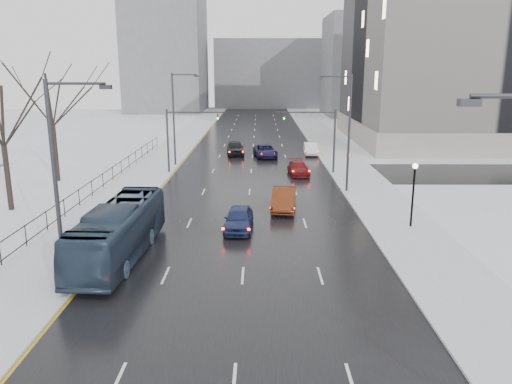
{
  "coord_description": "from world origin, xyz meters",
  "views": [
    {
      "loc": [
        0.85,
        -1.94,
        10.43
      ],
      "look_at": [
        0.63,
        30.01,
        2.5
      ],
      "focal_mm": 35.0,
      "sensor_mm": 36.0,
      "label": 1
    }
  ],
  "objects_px": {
    "mast_signal_right": "(324,133)",
    "sedan_right_cross": "(265,151)",
    "lamppost_r_mid": "(414,186)",
    "sedan_center_far": "(235,148)",
    "streetlight_l_near": "(60,178)",
    "sedan_right_distant": "(311,149)",
    "bus": "(119,231)",
    "sedan_right_near": "(284,199)",
    "tree_park_d": "(12,211)",
    "streetlight_r_mid": "(347,127)",
    "sedan_center_near": "(239,219)",
    "tree_park_e": "(59,182)",
    "streetlight_l_far": "(176,115)",
    "no_uturn_sign": "(349,158)",
    "mast_signal_left": "(178,133)",
    "sedan_right_far": "(298,168)"
  },
  "relations": [
    {
      "from": "sedan_right_cross",
      "to": "sedan_right_distant",
      "type": "relative_size",
      "value": 1.18
    },
    {
      "from": "sedan_center_near",
      "to": "sedan_right_near",
      "type": "distance_m",
      "value": 5.87
    },
    {
      "from": "bus",
      "to": "sedan_right_distant",
      "type": "relative_size",
      "value": 2.46
    },
    {
      "from": "sedan_right_far",
      "to": "streetlight_l_far",
      "type": "bearing_deg",
      "value": 155.34
    },
    {
      "from": "tree_park_e",
      "to": "sedan_center_far",
      "type": "height_order",
      "value": "tree_park_e"
    },
    {
      "from": "streetlight_l_far",
      "to": "sedan_center_near",
      "type": "height_order",
      "value": "streetlight_l_far"
    },
    {
      "from": "streetlight_l_far",
      "to": "lamppost_r_mid",
      "type": "distance_m",
      "value": 29.3
    },
    {
      "from": "streetlight_l_far",
      "to": "mast_signal_right",
      "type": "xyz_separation_m",
      "value": [
        15.49,
        -4.0,
        -1.51
      ]
    },
    {
      "from": "streetlight_l_far",
      "to": "sedan_center_near",
      "type": "xyz_separation_m",
      "value": [
        7.67,
        -22.49,
        -4.82
      ]
    },
    {
      "from": "streetlight_l_near",
      "to": "mast_signal_left",
      "type": "xyz_separation_m",
      "value": [
        0.84,
        28.0,
        -1.51
      ]
    },
    {
      "from": "tree_park_d",
      "to": "sedan_right_near",
      "type": "distance_m",
      "value": 20.52
    },
    {
      "from": "sedan_right_cross",
      "to": "no_uturn_sign",
      "type": "bearing_deg",
      "value": -68.3
    },
    {
      "from": "mast_signal_right",
      "to": "sedan_right_cross",
      "type": "relative_size",
      "value": 1.23
    },
    {
      "from": "sedan_right_cross",
      "to": "tree_park_e",
      "type": "bearing_deg",
      "value": -153.65
    },
    {
      "from": "lamppost_r_mid",
      "to": "sedan_center_far",
      "type": "bearing_deg",
      "value": 114.23
    },
    {
      "from": "sedan_center_near",
      "to": "sedan_right_far",
      "type": "height_order",
      "value": "sedan_center_near"
    },
    {
      "from": "sedan_right_cross",
      "to": "sedan_center_far",
      "type": "height_order",
      "value": "sedan_center_far"
    },
    {
      "from": "lamppost_r_mid",
      "to": "streetlight_l_near",
      "type": "bearing_deg",
      "value": -152.45
    },
    {
      "from": "lamppost_r_mid",
      "to": "mast_signal_left",
      "type": "relative_size",
      "value": 0.66
    },
    {
      "from": "sedan_right_near",
      "to": "bus",
      "type": "bearing_deg",
      "value": -129.19
    },
    {
      "from": "streetlight_l_near",
      "to": "sedan_center_far",
      "type": "bearing_deg",
      "value": 81.24
    },
    {
      "from": "streetlight_r_mid",
      "to": "sedan_right_near",
      "type": "xyz_separation_m",
      "value": [
        -5.47,
        -5.57,
        -4.77
      ]
    },
    {
      "from": "mast_signal_left",
      "to": "sedan_center_far",
      "type": "height_order",
      "value": "mast_signal_left"
    },
    {
      "from": "bus",
      "to": "tree_park_d",
      "type": "bearing_deg",
      "value": 141.27
    },
    {
      "from": "tree_park_d",
      "to": "sedan_right_distant",
      "type": "height_order",
      "value": "tree_park_d"
    },
    {
      "from": "sedan_right_cross",
      "to": "streetlight_l_near",
      "type": "bearing_deg",
      "value": -112.45
    },
    {
      "from": "streetlight_r_mid",
      "to": "mast_signal_right",
      "type": "height_order",
      "value": "streetlight_r_mid"
    },
    {
      "from": "sedan_right_near",
      "to": "tree_park_e",
      "type": "bearing_deg",
      "value": 160.69
    },
    {
      "from": "streetlight_r_mid",
      "to": "mast_signal_left",
      "type": "height_order",
      "value": "streetlight_r_mid"
    },
    {
      "from": "sedan_center_near",
      "to": "sedan_center_far",
      "type": "bearing_deg",
      "value": 95.74
    },
    {
      "from": "streetlight_l_near",
      "to": "sedan_right_distant",
      "type": "height_order",
      "value": "streetlight_l_near"
    },
    {
      "from": "bus",
      "to": "sedan_right_near",
      "type": "distance_m",
      "value": 13.86
    },
    {
      "from": "mast_signal_left",
      "to": "streetlight_r_mid",
      "type": "bearing_deg",
      "value": -27.31
    },
    {
      "from": "mast_signal_right",
      "to": "mast_signal_left",
      "type": "bearing_deg",
      "value": 180.0
    },
    {
      "from": "mast_signal_right",
      "to": "sedan_right_distant",
      "type": "bearing_deg",
      "value": 90.64
    },
    {
      "from": "sedan_center_near",
      "to": "sedan_right_far",
      "type": "bearing_deg",
      "value": 75.99
    },
    {
      "from": "sedan_right_cross",
      "to": "sedan_right_distant",
      "type": "height_order",
      "value": "sedan_right_distant"
    },
    {
      "from": "mast_signal_left",
      "to": "sedan_center_near",
      "type": "relative_size",
      "value": 1.45
    },
    {
      "from": "tree_park_d",
      "to": "mast_signal_left",
      "type": "bearing_deg",
      "value": 53.2
    },
    {
      "from": "sedan_center_near",
      "to": "sedan_right_distant",
      "type": "bearing_deg",
      "value": 78.09
    },
    {
      "from": "streetlight_r_mid",
      "to": "streetlight_l_near",
      "type": "distance_m",
      "value": 25.82
    },
    {
      "from": "streetlight_r_mid",
      "to": "sedan_center_far",
      "type": "distance_m",
      "value": 22.27
    },
    {
      "from": "tree_park_e",
      "to": "streetlight_l_far",
      "type": "xyz_separation_m",
      "value": [
        10.03,
        8.0,
        5.62
      ]
    },
    {
      "from": "streetlight_r_mid",
      "to": "sedan_right_near",
      "type": "height_order",
      "value": "streetlight_r_mid"
    },
    {
      "from": "lamppost_r_mid",
      "to": "mast_signal_left",
      "type": "distance_m",
      "value": 25.71
    },
    {
      "from": "no_uturn_sign",
      "to": "sedan_right_cross",
      "type": "xyz_separation_m",
      "value": [
        -7.63,
        13.45,
        -1.53
      ]
    },
    {
      "from": "sedan_right_cross",
      "to": "sedan_right_distant",
      "type": "distance_m",
      "value": 5.92
    },
    {
      "from": "tree_park_d",
      "to": "streetlight_l_near",
      "type": "height_order",
      "value": "streetlight_l_near"
    },
    {
      "from": "lamppost_r_mid",
      "to": "sedan_right_distant",
      "type": "height_order",
      "value": "lamppost_r_mid"
    },
    {
      "from": "streetlight_l_far",
      "to": "sedan_center_far",
      "type": "xyz_separation_m",
      "value": [
        6.04,
        7.17,
        -4.72
      ]
    }
  ]
}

